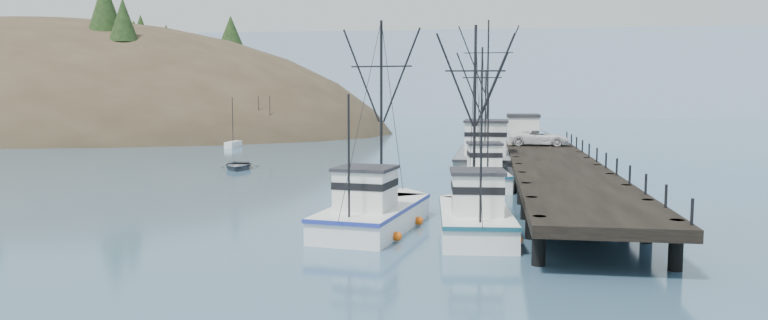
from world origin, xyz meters
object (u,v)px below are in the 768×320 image
trawler_near (475,217)px  motorboat (238,169)px  pier_shed (523,129)px  pickup_truck (540,137)px  pier (557,169)px  trawler_mid (375,212)px  work_vessel (486,159)px  trawler_far (482,175)px

trawler_near → motorboat: size_ratio=2.17×
pier_shed → pickup_truck: size_ratio=0.60×
pier → pier_shed: bearing=94.8°
trawler_mid → pickup_truck: size_ratio=2.08×
pickup_truck → motorboat: 27.44m
motorboat → pier_shed: bearing=2.0°
trawler_near → pier_shed: 32.54m
trawler_mid → pier_shed: (8.79, 31.62, 2.60)m
pier → motorboat: 28.89m
pier_shed → motorboat: bearing=-163.7°
pickup_truck → pier: bearing=-175.9°
pier → pickup_truck: (-0.07, 16.10, 1.05)m
trawler_mid → pickup_truck: bearing=71.0°
work_vessel → pier_shed: bearing=64.8°
trawler_near → trawler_far: trawler_far is taller
pier → pier_shed: pier_shed is taller
trawler_mid → trawler_far: trawler_mid is taller
pier_shed → pickup_truck: (1.43, -1.90, -0.68)m
pier → work_vessel: work_vessel is taller
trawler_near → work_vessel: 25.09m
work_vessel → pickup_truck: work_vessel is taller
pier → motorboat: bearing=158.4°
pier → trawler_near: (-5.27, -14.21, -0.87)m
pier_shed → work_vessel: bearing=-115.2°
trawler_near → work_vessel: size_ratio=0.66×
trawler_near → work_vessel: bearing=89.0°
work_vessel → pier_shed: work_vessel is taller
trawler_near → trawler_far: (0.16, 17.29, 0.00)m
work_vessel → pier_shed: (3.35, 7.13, 2.19)m
pier → trawler_far: size_ratio=4.18×
pickup_truck → trawler_far: bearing=162.7°
work_vessel → motorboat: work_vessel is taller
work_vessel → pickup_truck: bearing=47.5°
pickup_truck → motorboat: pickup_truck is taller
trawler_mid → trawler_far: (5.17, 16.69, 0.00)m
pier → pier_shed: size_ratio=13.75×
motorboat → trawler_mid: bearing=-70.0°
trawler_far → pickup_truck: bearing=68.8°
pier → motorboat: (-26.82, 10.61, -1.69)m
trawler_far → trawler_mid: bearing=-107.2°
pier → pier_shed: (-1.50, 18.00, 1.73)m
pier → trawler_near: 15.18m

